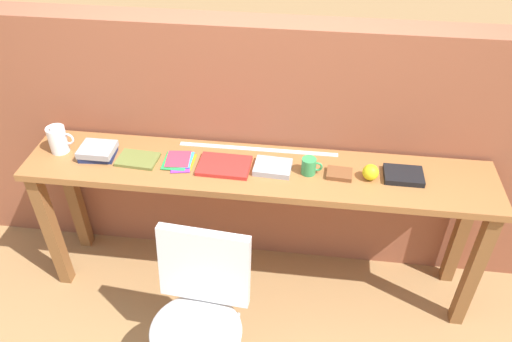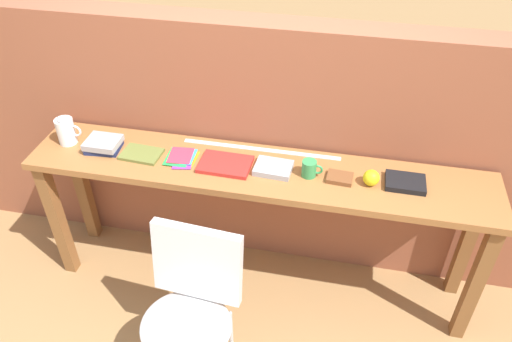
{
  "view_description": "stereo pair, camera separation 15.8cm",
  "coord_description": "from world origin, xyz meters",
  "px_view_note": "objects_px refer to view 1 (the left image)",
  "views": [
    {
      "loc": [
        0.26,
        -1.77,
        2.49
      ],
      "look_at": [
        0.0,
        0.25,
        0.9
      ],
      "focal_mm": 35.0,
      "sensor_mm": 36.0,
      "label": 1
    },
    {
      "loc": [
        0.41,
        -1.74,
        2.49
      ],
      "look_at": [
        0.0,
        0.25,
        0.9
      ],
      "focal_mm": 35.0,
      "sensor_mm": 36.0,
      "label": 2
    }
  ],
  "objects_px": {
    "book_stack_leftmost": "(98,151)",
    "magazine_cycling": "(138,159)",
    "book_repair_rightmost": "(404,175)",
    "pitcher_white": "(58,139)",
    "mug": "(309,166)",
    "book_open_centre": "(224,166)",
    "leather_journal_brown": "(339,174)",
    "pamphlet_pile_colourful": "(180,161)",
    "chair_white_moulded": "(199,309)",
    "sports_ball_small": "(371,172)"
  },
  "relations": [
    {
      "from": "mug",
      "to": "sports_ball_small",
      "type": "bearing_deg",
      "value": -1.6
    },
    {
      "from": "mug",
      "to": "pamphlet_pile_colourful",
      "type": "bearing_deg",
      "value": 179.26
    },
    {
      "from": "pamphlet_pile_colourful",
      "to": "sports_ball_small",
      "type": "relative_size",
      "value": 2.31
    },
    {
      "from": "leather_journal_brown",
      "to": "sports_ball_small",
      "type": "height_order",
      "value": "sports_ball_small"
    },
    {
      "from": "pamphlet_pile_colourful",
      "to": "sports_ball_small",
      "type": "height_order",
      "value": "sports_ball_small"
    },
    {
      "from": "book_stack_leftmost",
      "to": "book_repair_rightmost",
      "type": "relative_size",
      "value": 0.97
    },
    {
      "from": "pitcher_white",
      "to": "leather_journal_brown",
      "type": "height_order",
      "value": "pitcher_white"
    },
    {
      "from": "mug",
      "to": "book_repair_rightmost",
      "type": "relative_size",
      "value": 0.55
    },
    {
      "from": "book_open_centre",
      "to": "mug",
      "type": "relative_size",
      "value": 2.48
    },
    {
      "from": "pitcher_white",
      "to": "leather_journal_brown",
      "type": "bearing_deg",
      "value": -1.03
    },
    {
      "from": "leather_journal_brown",
      "to": "chair_white_moulded",
      "type": "bearing_deg",
      "value": -129.92
    },
    {
      "from": "book_open_centre",
      "to": "mug",
      "type": "bearing_deg",
      "value": 2.54
    },
    {
      "from": "magazine_cycling",
      "to": "book_repair_rightmost",
      "type": "height_order",
      "value": "book_repair_rightmost"
    },
    {
      "from": "leather_journal_brown",
      "to": "sports_ball_small",
      "type": "relative_size",
      "value": 1.56
    },
    {
      "from": "book_stack_leftmost",
      "to": "book_repair_rightmost",
      "type": "bearing_deg",
      "value": 0.71
    },
    {
      "from": "pitcher_white",
      "to": "book_open_centre",
      "type": "distance_m",
      "value": 0.92
    },
    {
      "from": "book_open_centre",
      "to": "book_repair_rightmost",
      "type": "relative_size",
      "value": 1.38
    },
    {
      "from": "sports_ball_small",
      "to": "book_repair_rightmost",
      "type": "bearing_deg",
      "value": 10.36
    },
    {
      "from": "chair_white_moulded",
      "to": "book_repair_rightmost",
      "type": "xyz_separation_m",
      "value": [
        0.95,
        0.68,
        0.37
      ]
    },
    {
      "from": "chair_white_moulded",
      "to": "sports_ball_small",
      "type": "height_order",
      "value": "sports_ball_small"
    },
    {
      "from": "leather_journal_brown",
      "to": "book_stack_leftmost",
      "type": "bearing_deg",
      "value": -176.36
    },
    {
      "from": "pamphlet_pile_colourful",
      "to": "book_open_centre",
      "type": "relative_size",
      "value": 0.71
    },
    {
      "from": "book_stack_leftmost",
      "to": "mug",
      "type": "xyz_separation_m",
      "value": [
        1.14,
        -0.0,
        0.01
      ]
    },
    {
      "from": "book_stack_leftmost",
      "to": "pitcher_white",
      "type": "bearing_deg",
      "value": 174.42
    },
    {
      "from": "book_open_centre",
      "to": "mug",
      "type": "distance_m",
      "value": 0.45
    },
    {
      "from": "pitcher_white",
      "to": "sports_ball_small",
      "type": "distance_m",
      "value": 1.68
    },
    {
      "from": "book_repair_rightmost",
      "to": "pitcher_white",
      "type": "bearing_deg",
      "value": -179.59
    },
    {
      "from": "magazine_cycling",
      "to": "sports_ball_small",
      "type": "distance_m",
      "value": 1.23
    },
    {
      "from": "book_stack_leftmost",
      "to": "book_open_centre",
      "type": "bearing_deg",
      "value": -0.94
    },
    {
      "from": "chair_white_moulded",
      "to": "pamphlet_pile_colourful",
      "type": "xyz_separation_m",
      "value": [
        -0.22,
        0.66,
        0.36
      ]
    },
    {
      "from": "magazine_cycling",
      "to": "book_repair_rightmost",
      "type": "relative_size",
      "value": 1.07
    },
    {
      "from": "magazine_cycling",
      "to": "mug",
      "type": "relative_size",
      "value": 1.94
    },
    {
      "from": "chair_white_moulded",
      "to": "pamphlet_pile_colourful",
      "type": "bearing_deg",
      "value": 108.7
    },
    {
      "from": "book_stack_leftmost",
      "to": "magazine_cycling",
      "type": "xyz_separation_m",
      "value": [
        0.22,
        -0.01,
        -0.02
      ]
    },
    {
      "from": "chair_white_moulded",
      "to": "book_repair_rightmost",
      "type": "relative_size",
      "value": 4.49
    },
    {
      "from": "pamphlet_pile_colourful",
      "to": "mug",
      "type": "height_order",
      "value": "mug"
    },
    {
      "from": "mug",
      "to": "chair_white_moulded",
      "type": "bearing_deg",
      "value": -125.54
    },
    {
      "from": "pitcher_white",
      "to": "mug",
      "type": "bearing_deg",
      "value": -1.03
    },
    {
      "from": "book_open_centre",
      "to": "sports_ball_small",
      "type": "height_order",
      "value": "sports_ball_small"
    },
    {
      "from": "book_repair_rightmost",
      "to": "mug",
      "type": "bearing_deg",
      "value": -176.84
    },
    {
      "from": "book_stack_leftmost",
      "to": "book_open_centre",
      "type": "relative_size",
      "value": 0.7
    },
    {
      "from": "sports_ball_small",
      "to": "chair_white_moulded",
      "type": "bearing_deg",
      "value": -140.39
    },
    {
      "from": "magazine_cycling",
      "to": "pamphlet_pile_colourful",
      "type": "relative_size",
      "value": 1.11
    },
    {
      "from": "chair_white_moulded",
      "to": "mug",
      "type": "relative_size",
      "value": 8.1
    },
    {
      "from": "magazine_cycling",
      "to": "pitcher_white",
      "type": "bearing_deg",
      "value": 179.55
    },
    {
      "from": "sports_ball_small",
      "to": "book_repair_rightmost",
      "type": "relative_size",
      "value": 0.42
    },
    {
      "from": "book_stack_leftmost",
      "to": "mug",
      "type": "relative_size",
      "value": 1.75
    },
    {
      "from": "pamphlet_pile_colourful",
      "to": "sports_ball_small",
      "type": "bearing_deg",
      "value": -1.01
    },
    {
      "from": "leather_journal_brown",
      "to": "book_repair_rightmost",
      "type": "relative_size",
      "value": 0.65
    },
    {
      "from": "magazine_cycling",
      "to": "mug",
      "type": "bearing_deg",
      "value": 4.42
    }
  ]
}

